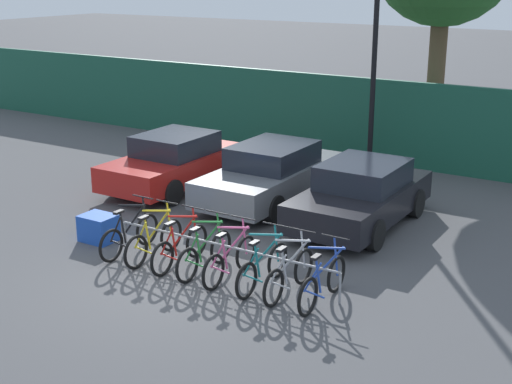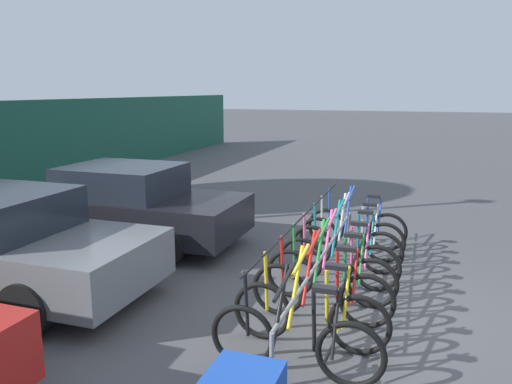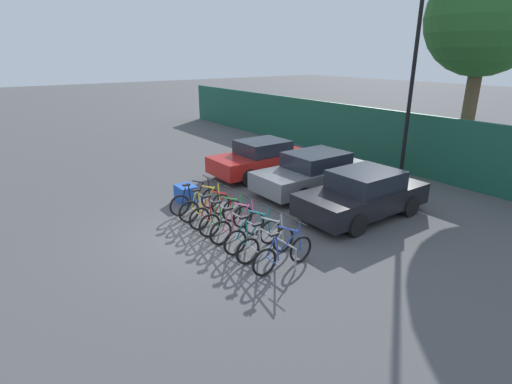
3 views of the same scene
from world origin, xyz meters
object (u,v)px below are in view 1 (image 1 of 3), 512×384
at_px(bicycle_black, 130,235).
at_px(car_grey, 271,174).
at_px(bicycle_blue, 323,282).
at_px(cargo_crate, 99,228).
at_px(bicycle_red, 180,247).
at_px(bicycle_silver, 289,274).
at_px(bike_rack, 223,248).
at_px(car_black, 361,195).
at_px(lamp_post, 376,16).
at_px(bicycle_pink, 230,260).
at_px(bicycle_teal, 262,268).
at_px(bicycle_yellow, 154,241).
at_px(bicycle_green, 204,253).
at_px(car_red, 174,161).

xyz_separation_m(bicycle_black, car_grey, (0.68, 4.30, 0.31)).
relative_size(bicycle_blue, cargo_crate, 2.44).
distance_m(bicycle_black, bicycle_red, 1.24).
height_order(car_grey, cargo_crate, car_grey).
bearing_deg(bicycle_silver, bike_rack, 175.24).
relative_size(car_black, lamp_post, 0.53).
distance_m(bicycle_black, bicycle_blue, 4.22).
height_order(bicycle_silver, lamp_post, lamp_post).
bearing_deg(cargo_crate, bicycle_blue, -1.90).
xyz_separation_m(bicycle_pink, bicycle_silver, (1.21, 0.00, 0.00)).
relative_size(bicycle_black, car_grey, 0.39).
relative_size(bicycle_black, bicycle_blue, 1.00).
distance_m(bicycle_teal, car_black, 3.90).
bearing_deg(bicycle_yellow, car_grey, 91.84).
height_order(bicycle_teal, lamp_post, lamp_post).
bearing_deg(bicycle_green, car_grey, 106.92).
relative_size(bicycle_teal, car_red, 0.43).
distance_m(bicycle_red, bicycle_silver, 2.34).
relative_size(car_grey, lamp_post, 0.57).
bearing_deg(cargo_crate, bicycle_teal, -2.45).
distance_m(bicycle_blue, car_grey, 5.58).
distance_m(bicycle_red, car_red, 5.13).
distance_m(bicycle_blue, cargo_crate, 5.22).
bearing_deg(car_grey, bicycle_teal, -61.11).
bearing_deg(car_grey, lamp_post, 75.17).
bearing_deg(car_grey, bicycle_green, -75.29).
bearing_deg(bicycle_red, bicycle_silver, 3.60).
height_order(bicycle_blue, car_red, car_red).
xyz_separation_m(bicycle_teal, lamp_post, (-1.40, 7.97, 3.82)).
relative_size(bicycle_silver, lamp_post, 0.22).
xyz_separation_m(bicycle_teal, car_grey, (-2.37, 4.30, 0.31)).
bearing_deg(bicycle_pink, bicycle_yellow, 176.57).
relative_size(bicycle_green, car_black, 0.42).
relative_size(bicycle_black, cargo_crate, 2.44).
relative_size(bicycle_pink, car_red, 0.43).
relative_size(bicycle_green, car_red, 0.43).
xyz_separation_m(car_red, lamp_post, (3.64, 4.00, 3.51)).
height_order(car_black, lamp_post, lamp_post).
distance_m(bicycle_pink, car_grey, 4.63).
distance_m(bicycle_yellow, bicycle_pink, 1.75).
bearing_deg(bike_rack, cargo_crate, 179.54).
bearing_deg(cargo_crate, car_red, 104.72).
relative_size(bicycle_pink, lamp_post, 0.22).
bearing_deg(bicycle_red, bicycle_green, 3.60).
bearing_deg(bicycle_yellow, car_red, 125.98).
height_order(bicycle_teal, car_black, car_black).
bearing_deg(bicycle_green, cargo_crate, 178.67).
xyz_separation_m(bike_rack, bicycle_yellow, (-1.49, -0.15, -0.12)).
relative_size(bike_rack, bicycle_silver, 2.79).
bearing_deg(bicycle_yellow, bicycle_black, -177.35).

